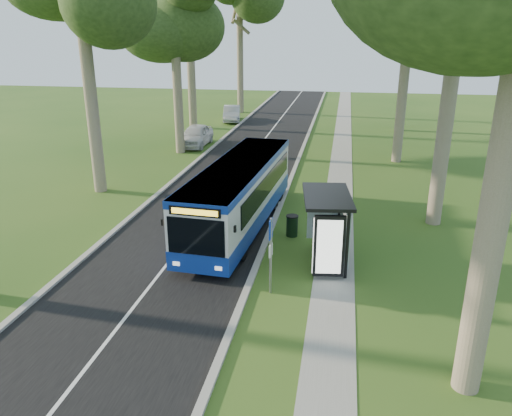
# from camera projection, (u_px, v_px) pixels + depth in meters

# --- Properties ---
(ground) EXTENTS (120.00, 120.00, 0.00)m
(ground) POSITION_uv_depth(u_px,v_px,m) (257.00, 266.00, 19.50)
(ground) COLOR #2A5119
(ground) RESTS_ON ground
(road) EXTENTS (7.00, 100.00, 0.02)m
(road) POSITION_uv_depth(u_px,v_px,m) (228.00, 187.00, 29.35)
(road) COLOR black
(road) RESTS_ON ground
(kerb_east) EXTENTS (0.25, 100.00, 0.12)m
(kerb_east) POSITION_uv_depth(u_px,v_px,m) (287.00, 189.00, 28.76)
(kerb_east) COLOR #9E9B93
(kerb_east) RESTS_ON ground
(kerb_west) EXTENTS (0.25, 100.00, 0.12)m
(kerb_west) POSITION_uv_depth(u_px,v_px,m) (171.00, 183.00, 29.91)
(kerb_west) COLOR #9E9B93
(kerb_west) RESTS_ON ground
(centre_line) EXTENTS (0.12, 100.00, 0.00)m
(centre_line) POSITION_uv_depth(u_px,v_px,m) (228.00, 186.00, 29.35)
(centre_line) COLOR white
(centre_line) RESTS_ON road
(footpath) EXTENTS (1.50, 100.00, 0.02)m
(footpath) POSITION_uv_depth(u_px,v_px,m) (339.00, 193.00, 28.29)
(footpath) COLOR gray
(footpath) RESTS_ON ground
(bus) EXTENTS (3.19, 11.60, 3.04)m
(bus) POSITION_uv_depth(u_px,v_px,m) (240.00, 195.00, 22.90)
(bus) COLOR white
(bus) RESTS_ON ground
(bus_stop_sign) EXTENTS (0.10, 0.39, 2.80)m
(bus_stop_sign) POSITION_uv_depth(u_px,v_px,m) (271.00, 248.00, 16.93)
(bus_stop_sign) COLOR gray
(bus_stop_sign) RESTS_ON ground
(bus_shelter) EXTENTS (2.16, 3.46, 2.80)m
(bus_shelter) POSITION_uv_depth(u_px,v_px,m) (330.00, 219.00, 18.73)
(bus_shelter) COLOR black
(bus_shelter) RESTS_ON ground
(litter_bin) EXTENTS (0.55, 0.55, 0.97)m
(litter_bin) POSITION_uv_depth(u_px,v_px,m) (292.00, 226.00, 22.19)
(litter_bin) COLOR black
(litter_bin) RESTS_ON ground
(car_white) EXTENTS (1.96, 4.86, 1.66)m
(car_white) POSITION_uv_depth(u_px,v_px,m) (196.00, 135.00, 39.58)
(car_white) COLOR silver
(car_white) RESTS_ON ground
(car_silver) EXTENTS (2.43, 4.84, 1.52)m
(car_silver) POSITION_uv_depth(u_px,v_px,m) (232.00, 114.00, 50.45)
(car_silver) COLOR #ADB0B5
(car_silver) RESTS_ON ground
(tree_west_e) EXTENTS (5.20, 5.20, 15.83)m
(tree_west_e) POSITION_uv_depth(u_px,v_px,m) (240.00, 0.00, 52.21)
(tree_west_e) COLOR #7A6B56
(tree_west_e) RESTS_ON ground
(tree_east_d) EXTENTS (5.20, 5.20, 15.06)m
(tree_east_d) POSITION_uv_depth(u_px,v_px,m) (411.00, 0.00, 42.28)
(tree_east_d) COLOR #7A6B56
(tree_east_d) RESTS_ON ground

